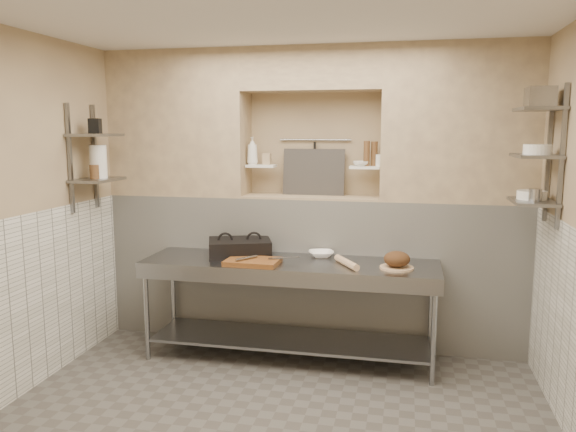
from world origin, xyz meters
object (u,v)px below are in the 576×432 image
(panini_press, at_px, (240,248))
(cutting_board, at_px, (253,262))
(bowl_alcove, at_px, (361,164))
(rolling_pin, at_px, (347,263))
(mixing_bowl, at_px, (321,254))
(prep_table, at_px, (289,290))
(bottle_soap, at_px, (252,151))
(jug_left, at_px, (98,162))
(bread_loaf, at_px, (397,259))

(panini_press, relative_size, cutting_board, 1.45)
(cutting_board, distance_m, bowl_alcove, 1.38)
(rolling_pin, height_order, bowl_alcove, bowl_alcove)
(mixing_bowl, xyz_separation_m, rolling_pin, (0.26, -0.30, 0.00))
(bowl_alcove, bearing_deg, prep_table, -135.47)
(rolling_pin, relative_size, bottle_soap, 1.48)
(mixing_bowl, relative_size, bowl_alcove, 1.55)
(panini_press, bearing_deg, bowl_alcove, 2.06)
(mixing_bowl, xyz_separation_m, jug_left, (-1.99, -0.34, 0.83))
(panini_press, distance_m, bread_loaf, 1.43)
(bowl_alcove, height_order, jug_left, jug_left)
(mixing_bowl, bearing_deg, cutting_board, -143.88)
(prep_table, distance_m, bottle_soap, 1.41)
(mixing_bowl, bearing_deg, jug_left, -170.18)
(cutting_board, height_order, bread_loaf, bread_loaf)
(prep_table, bearing_deg, bread_loaf, -3.48)
(panini_press, bearing_deg, prep_table, -34.82)
(bottle_soap, bearing_deg, cutting_board, -74.71)
(panini_press, xyz_separation_m, mixing_bowl, (0.74, 0.11, -0.05))
(prep_table, bearing_deg, bowl_alcove, 44.53)
(rolling_pin, xyz_separation_m, bowl_alcove, (0.05, 0.61, 0.81))
(cutting_board, xyz_separation_m, mixing_bowl, (0.54, 0.39, 0.01))
(mixing_bowl, bearing_deg, rolling_pin, -48.16)
(prep_table, bearing_deg, rolling_pin, -6.35)
(cutting_board, distance_m, mixing_bowl, 0.66)
(bottle_soap, relative_size, jug_left, 0.89)
(panini_press, relative_size, jug_left, 2.22)
(prep_table, relative_size, bread_loaf, 11.89)
(bottle_soap, bearing_deg, jug_left, -152.61)
(bottle_soap, xyz_separation_m, bowl_alcove, (1.04, 0.01, -0.11))
(bowl_alcove, distance_m, jug_left, 2.40)
(cutting_board, distance_m, rolling_pin, 0.81)
(rolling_pin, bearing_deg, bottle_soap, 148.67)
(bread_loaf, bearing_deg, jug_left, -178.95)
(prep_table, xyz_separation_m, bowl_alcove, (0.56, 0.56, 1.09))
(panini_press, bearing_deg, cutting_board, -74.24)
(panini_press, bearing_deg, bread_loaf, -27.33)
(panini_press, xyz_separation_m, jug_left, (-1.25, -0.24, 0.79))
(bottle_soap, bearing_deg, prep_table, -48.74)
(bread_loaf, distance_m, jug_left, 2.78)
(panini_press, xyz_separation_m, bread_loaf, (1.42, -0.19, 0.01))
(bread_loaf, bearing_deg, mixing_bowl, 156.63)
(cutting_board, height_order, bowl_alcove, bowl_alcove)
(bottle_soap, height_order, jug_left, bottle_soap)
(panini_press, height_order, bottle_soap, bottle_soap)
(bread_loaf, height_order, bowl_alcove, bowl_alcove)
(prep_table, height_order, panini_press, panini_press)
(bottle_soap, bearing_deg, bread_loaf, -23.16)
(panini_press, relative_size, rolling_pin, 1.68)
(bread_loaf, bearing_deg, rolling_pin, -179.95)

